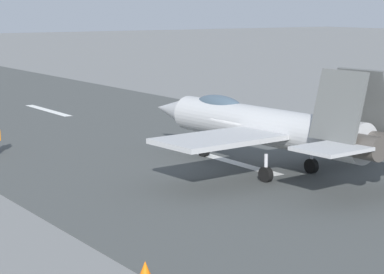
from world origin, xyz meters
TOP-DOWN VIEW (x-y plane):
  - ground_plane at (0.00, 0.00)m, footprint 400.00×400.00m
  - runway_strip at (-0.02, 0.00)m, footprint 240.00×26.00m
  - fighter_jet at (-1.85, 0.03)m, footprint 17.48×13.97m
  - marker_cone_near at (-11.78, 12.97)m, footprint 0.44×0.44m

SIDE VIEW (x-z plane):
  - ground_plane at x=0.00m, z-range 0.00..0.00m
  - runway_strip at x=-0.02m, z-range 0.00..0.02m
  - marker_cone_near at x=-11.78m, z-range 0.00..0.55m
  - fighter_jet at x=-1.85m, z-range -0.38..5.25m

